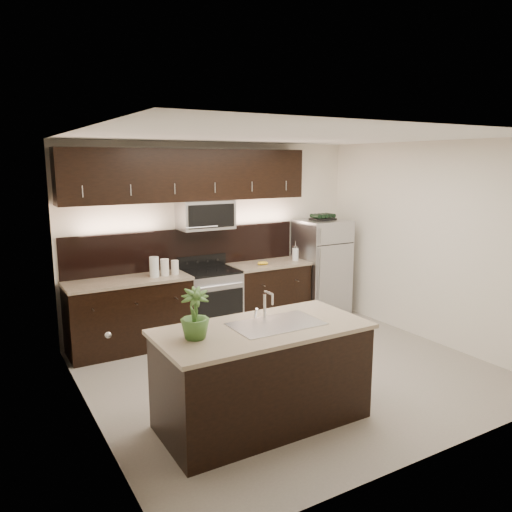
# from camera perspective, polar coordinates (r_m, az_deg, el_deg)

# --- Properties ---
(ground) EXTENTS (4.50, 4.50, 0.00)m
(ground) POSITION_cam_1_polar(r_m,az_deg,el_deg) (6.03, 4.09, -13.06)
(ground) COLOR gray
(ground) RESTS_ON ground
(room_walls) EXTENTS (4.52, 4.02, 2.71)m
(room_walls) POSITION_cam_1_polar(r_m,az_deg,el_deg) (5.47, 3.58, 3.02)
(room_walls) COLOR silver
(room_walls) RESTS_ON ground
(counter_run) EXTENTS (3.51, 0.65, 0.94)m
(counter_run) POSITION_cam_1_polar(r_m,az_deg,el_deg) (7.06, -6.76, -5.45)
(counter_run) COLOR black
(counter_run) RESTS_ON ground
(upper_fixtures) EXTENTS (3.49, 0.40, 1.66)m
(upper_fixtures) POSITION_cam_1_polar(r_m,az_deg,el_deg) (6.93, -7.35, 8.26)
(upper_fixtures) COLOR black
(upper_fixtures) RESTS_ON counter_run
(island) EXTENTS (1.96, 0.96, 0.94)m
(island) POSITION_cam_1_polar(r_m,az_deg,el_deg) (4.78, 0.73, -13.42)
(island) COLOR black
(island) RESTS_ON ground
(sink_faucet) EXTENTS (0.84, 0.50, 0.28)m
(sink_faucet) POSITION_cam_1_polar(r_m,az_deg,el_deg) (4.69, 2.27, -7.58)
(sink_faucet) COLOR silver
(sink_faucet) RESTS_ON island
(refrigerator) EXTENTS (0.74, 0.67, 1.53)m
(refrigerator) POSITION_cam_1_polar(r_m,az_deg,el_deg) (8.00, 7.50, -1.37)
(refrigerator) COLOR #B2B2B7
(refrigerator) RESTS_ON ground
(wine_rack) EXTENTS (0.38, 0.23, 0.09)m
(wine_rack) POSITION_cam_1_polar(r_m,az_deg,el_deg) (7.87, 7.64, 4.40)
(wine_rack) COLOR black
(wine_rack) RESTS_ON refrigerator
(plant) EXTENTS (0.31, 0.31, 0.44)m
(plant) POSITION_cam_1_polar(r_m,az_deg,el_deg) (4.29, -7.01, -6.56)
(plant) COLOR #396026
(plant) RESTS_ON island
(canisters) EXTENTS (0.40, 0.12, 0.27)m
(canisters) POSITION_cam_1_polar(r_m,az_deg,el_deg) (6.70, -10.67, -1.26)
(canisters) COLOR silver
(canisters) RESTS_ON counter_run
(french_press) EXTENTS (0.10, 0.10, 0.29)m
(french_press) POSITION_cam_1_polar(r_m,az_deg,el_deg) (7.66, 4.52, 0.31)
(french_press) COLOR silver
(french_press) RESTS_ON counter_run
(bananas) EXTENTS (0.18, 0.16, 0.05)m
(bananas) POSITION_cam_1_polar(r_m,az_deg,el_deg) (7.30, 0.38, -0.83)
(bananas) COLOR gold
(bananas) RESTS_ON counter_run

